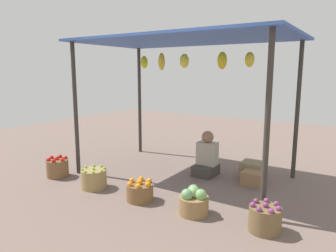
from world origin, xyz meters
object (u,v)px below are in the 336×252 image
(vendor_person, at_px, (207,158))
(wooden_crate_stacked_rear, at_px, (254,178))
(basket_red_tomatoes, at_px, (58,168))
(basket_purple_onions, at_px, (265,218))
(basket_oranges, at_px, (140,191))
(basket_limes, at_px, (94,179))
(wooden_crate_near_vendor, at_px, (252,170))
(basket_cabbages, at_px, (194,202))

(vendor_person, bearing_deg, wooden_crate_stacked_rear, -0.94)
(basket_red_tomatoes, xyz_separation_m, wooden_crate_stacked_rear, (2.97, 1.47, -0.05))
(basket_purple_onions, bearing_deg, basket_oranges, -177.36)
(basket_limes, height_order, wooden_crate_near_vendor, basket_limes)
(basket_cabbages, bearing_deg, wooden_crate_stacked_rear, 77.98)
(basket_limes, distance_m, basket_cabbages, 1.74)
(basket_oranges, xyz_separation_m, basket_cabbages, (0.84, 0.03, 0.03))
(basket_purple_onions, height_order, wooden_crate_near_vendor, basket_purple_onions)
(basket_purple_onions, bearing_deg, basket_limes, -178.16)
(basket_limes, distance_m, basket_oranges, 0.90)
(basket_purple_onions, relative_size, wooden_crate_stacked_rear, 1.03)
(basket_red_tomatoes, height_order, wooden_crate_near_vendor, basket_red_tomatoes)
(basket_limes, height_order, basket_purple_onions, basket_purple_onions)
(basket_red_tomatoes, distance_m, basket_oranges, 1.82)
(basket_oranges, height_order, basket_cabbages, basket_cabbages)
(basket_oranges, height_order, basket_purple_onions, basket_purple_onions)
(basket_red_tomatoes, relative_size, basket_limes, 0.93)
(basket_limes, bearing_deg, basket_red_tomatoes, 177.57)
(wooden_crate_near_vendor, height_order, wooden_crate_stacked_rear, wooden_crate_near_vendor)
(basket_oranges, bearing_deg, basket_limes, -179.69)
(basket_purple_onions, relative_size, wooden_crate_near_vendor, 1.01)
(basket_red_tomatoes, distance_m, basket_purple_onions, 3.55)
(wooden_crate_stacked_rear, bearing_deg, basket_oranges, -127.42)
(basket_cabbages, xyz_separation_m, wooden_crate_stacked_rear, (0.31, 1.47, -0.05))
(basket_limes, bearing_deg, basket_purple_onions, 1.84)
(basket_limes, relative_size, basket_oranges, 1.04)
(basket_oranges, relative_size, basket_cabbages, 0.99)
(basket_cabbages, relative_size, basket_purple_onions, 1.05)
(basket_purple_onions, bearing_deg, wooden_crate_stacked_rear, 112.04)
(basket_limes, height_order, wooden_crate_stacked_rear, basket_limes)
(basket_red_tomatoes, xyz_separation_m, basket_cabbages, (2.66, -0.00, 0.00))
(basket_cabbages, height_order, basket_purple_onions, basket_cabbages)
(basket_limes, bearing_deg, vendor_person, 51.71)
(basket_red_tomatoes, distance_m, wooden_crate_near_vendor, 3.36)
(vendor_person, relative_size, wooden_crate_near_vendor, 2.16)
(vendor_person, height_order, basket_oranges, vendor_person)
(basket_oranges, xyz_separation_m, wooden_crate_near_vendor, (1.02, 1.81, 0.00))
(basket_cabbages, xyz_separation_m, wooden_crate_near_vendor, (0.19, 1.78, -0.03))
(basket_oranges, relative_size, wooden_crate_stacked_rear, 1.07)
(basket_cabbages, height_order, wooden_crate_near_vendor, basket_cabbages)
(basket_red_tomatoes, bearing_deg, basket_oranges, -1.08)
(basket_limes, xyz_separation_m, wooden_crate_stacked_rear, (2.05, 1.51, -0.04))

